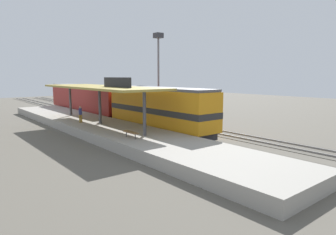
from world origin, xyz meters
TOP-DOWN VIEW (x-y plane):
  - ground_plane at (2.00, 0.00)m, footprint 120.00×120.00m
  - track_near at (0.00, 0.00)m, footprint 3.20×110.00m
  - track_far at (4.60, 0.00)m, footprint 3.20×110.00m
  - platform at (-4.60, 0.00)m, footprint 6.00×44.00m
  - station_canopy at (-4.60, -0.09)m, footprint 5.20×18.00m
  - platform_bench at (-6.00, -8.12)m, footprint 0.44×1.70m
  - locomotive at (0.00, -3.84)m, footprint 2.93×14.43m
  - passenger_carriage_single at (0.00, 14.16)m, footprint 2.90×20.00m
  - freight_car at (4.60, 5.43)m, footprint 2.80×12.00m
  - light_mast at (7.80, 6.50)m, footprint 1.10×1.10m
  - person_waiting at (-5.93, 1.85)m, footprint 0.34×0.34m

SIDE VIEW (x-z plane):
  - ground_plane at x=2.00m, z-range 0.00..0.00m
  - track_near at x=0.00m, z-range -0.05..0.11m
  - track_far at x=4.60m, z-range -0.05..0.11m
  - platform at x=-4.60m, z-range 0.00..0.90m
  - platform_bench at x=-6.00m, z-range 1.09..1.59m
  - person_waiting at x=-5.93m, z-range 1.00..2.71m
  - freight_car at x=4.60m, z-range 0.20..3.74m
  - passenger_carriage_single at x=0.00m, z-range 0.19..4.43m
  - locomotive at x=0.00m, z-range 0.19..4.63m
  - station_canopy at x=-4.60m, z-range 2.18..6.88m
  - light_mast at x=7.80m, z-range 2.55..14.25m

